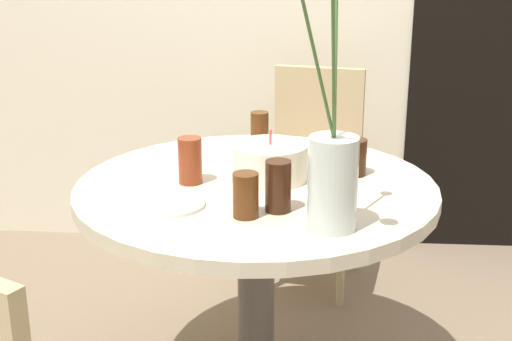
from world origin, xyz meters
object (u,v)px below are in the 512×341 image
flower_vase (332,169)px  drink_glass_0 (354,157)px  drink_glass_5 (260,131)px  side_plate (171,204)px  drink_glass_3 (246,195)px  drink_glass_4 (278,186)px  birthday_cake (270,162)px  chair_near_front (313,164)px  drink_glass_1 (190,160)px  drink_glass_2 (321,184)px

flower_vase → drink_glass_0: 0.45m
flower_vase → drink_glass_5: 0.72m
drink_glass_0 → drink_glass_5: size_ratio=0.87×
side_plate → drink_glass_0: bearing=30.5°
drink_glass_3 → drink_glass_4: bearing=30.3°
drink_glass_0 → drink_glass_4: 0.38m
drink_glass_4 → drink_glass_0: bearing=55.3°
flower_vase → drink_glass_3: bearing=162.6°
birthday_cake → drink_glass_3: 0.30m
chair_near_front → drink_glass_0: 0.86m
drink_glass_0 → drink_glass_1: size_ratio=0.81×
birthday_cake → side_plate: size_ratio=1.20×
chair_near_front → drink_glass_4: chair_near_front is taller
chair_near_front → flower_vase: flower_vase is taller
drink_glass_0 → drink_glass_2: bearing=-112.1°
flower_vase → side_plate: size_ratio=4.06×
flower_vase → drink_glass_4: flower_vase is taller
flower_vase → drink_glass_1: bearing=141.3°
chair_near_front → birthday_cake: 0.92m
drink_glass_1 → drink_glass_5: (0.18, 0.36, -0.00)m
chair_near_front → drink_glass_3: 1.21m
flower_vase → drink_glass_2: bearing=96.6°
flower_vase → drink_glass_2: flower_vase is taller
drink_glass_2 → drink_glass_4: size_ratio=0.83×
flower_vase → birthday_cake: bearing=114.5°
drink_glass_1 → flower_vase: bearing=-38.7°
drink_glass_4 → drink_glass_1: bearing=142.4°
drink_glass_5 → drink_glass_0: bearing=-39.6°
birthday_cake → drink_glass_3: bearing=-99.2°
drink_glass_2 → drink_glass_3: 0.22m
drink_glass_2 → drink_glass_3: bearing=-151.1°
drink_glass_0 → drink_glass_5: bearing=140.4°
flower_vase → drink_glass_0: bearing=79.1°
side_plate → drink_glass_2: size_ratio=1.62×
side_plate → drink_glass_2: 0.41m
birthday_cake → drink_glass_1: bearing=-168.7°
drink_glass_2 → drink_glass_5: (-0.20, 0.50, 0.01)m
side_plate → drink_glass_5: (0.20, 0.55, 0.06)m
flower_vase → drink_glass_3: flower_vase is taller
drink_glass_5 → drink_glass_3: bearing=-89.7°
drink_glass_2 → drink_glass_4: bearing=-152.2°
birthday_cake → flower_vase: flower_vase is taller
birthday_cake → drink_glass_0: size_ratio=1.99×
chair_near_front → drink_glass_0: (0.11, -0.80, 0.29)m
drink_glass_5 → drink_glass_2: bearing=-68.4°
chair_near_front → drink_glass_4: size_ratio=6.56×
flower_vase → drink_glass_0: flower_vase is taller
birthday_cake → drink_glass_3: birthday_cake is taller
chair_near_front → drink_glass_1: 1.03m
chair_near_front → drink_glass_5: chair_near_front is taller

